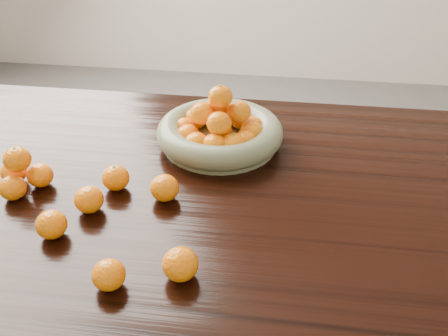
# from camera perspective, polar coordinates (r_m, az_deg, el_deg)

# --- Properties ---
(dining_table) EXTENTS (2.00, 1.00, 0.75)m
(dining_table) POSITION_cam_1_polar(r_m,az_deg,el_deg) (1.18, -0.10, -6.34)
(dining_table) COLOR black
(dining_table) RESTS_ON ground
(fruit_bowl) EXTENTS (0.33, 0.33, 0.16)m
(fruit_bowl) POSITION_cam_1_polar(r_m,az_deg,el_deg) (1.29, -0.46, 4.29)
(fruit_bowl) COLOR gray
(fruit_bowl) RESTS_ON dining_table
(orange_pyramid) EXTENTS (0.13, 0.12, 0.11)m
(orange_pyramid) POSITION_cam_1_polar(r_m,az_deg,el_deg) (1.21, -22.20, -0.56)
(orange_pyramid) COLOR orange
(orange_pyramid) RESTS_ON dining_table
(loose_orange_0) EXTENTS (0.06, 0.06, 0.06)m
(loose_orange_0) POSITION_cam_1_polar(r_m,az_deg,el_deg) (1.15, -12.29, -1.11)
(loose_orange_0) COLOR orange
(loose_orange_0) RESTS_ON dining_table
(loose_orange_1) EXTENTS (0.06, 0.06, 0.06)m
(loose_orange_1) POSITION_cam_1_polar(r_m,az_deg,el_deg) (1.05, -19.13, -6.12)
(loose_orange_1) COLOR orange
(loose_orange_1) RESTS_ON dining_table
(loose_orange_2) EXTENTS (0.06, 0.06, 0.06)m
(loose_orange_2) POSITION_cam_1_polar(r_m,az_deg,el_deg) (0.92, -13.04, -11.81)
(loose_orange_2) COLOR orange
(loose_orange_2) RESTS_ON dining_table
(loose_orange_3) EXTENTS (0.06, 0.06, 0.06)m
(loose_orange_3) POSITION_cam_1_polar(r_m,az_deg,el_deg) (1.10, -15.17, -3.51)
(loose_orange_3) COLOR orange
(loose_orange_3) RESTS_ON dining_table
(loose_orange_4) EXTENTS (0.06, 0.06, 0.06)m
(loose_orange_4) POSITION_cam_1_polar(r_m,az_deg,el_deg) (1.10, -6.81, -2.28)
(loose_orange_4) COLOR orange
(loose_orange_4) RESTS_ON dining_table
(loose_orange_5) EXTENTS (0.07, 0.07, 0.06)m
(loose_orange_5) POSITION_cam_1_polar(r_m,az_deg,el_deg) (0.91, -5.02, -10.90)
(loose_orange_5) COLOR orange
(loose_orange_5) RESTS_ON dining_table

